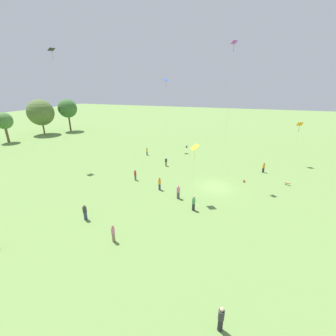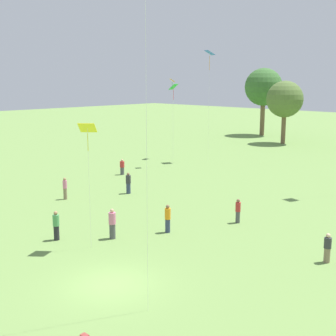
{
  "view_description": "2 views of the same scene",
  "coord_description": "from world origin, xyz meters",
  "px_view_note": "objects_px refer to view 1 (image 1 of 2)",
  "views": [
    {
      "loc": [
        -30.47,
        -2.91,
        14.12
      ],
      "look_at": [
        -2.66,
        6.49,
        3.16
      ],
      "focal_mm": 24.0,
      "sensor_mm": 36.0,
      "label": 1
    },
    {
      "loc": [
        16.64,
        -13.23,
        9.76
      ],
      "look_at": [
        -5.24,
        9.38,
        3.73
      ],
      "focal_mm": 50.0,
      "sensor_mm": 36.0,
      "label": 2
    }
  ],
  "objects_px": {
    "person_8": "(264,168)",
    "kite_3": "(233,58)",
    "person_3": "(85,212)",
    "person_2": "(178,192)",
    "person_10": "(135,175)",
    "person_1": "(147,151)",
    "kite_1": "(195,149)",
    "kite_0": "(300,125)",
    "picnic_bag_0": "(244,181)",
    "person_6": "(194,203)",
    "person_7": "(113,233)",
    "kite_7": "(166,84)",
    "dog_0": "(287,183)",
    "dog_1": "(187,146)",
    "person_0": "(166,162)",
    "kite_5": "(53,57)",
    "person_9": "(221,319)",
    "person_4": "(160,184)"
  },
  "relations": [
    {
      "from": "person_8",
      "to": "person_10",
      "type": "height_order",
      "value": "person_8"
    },
    {
      "from": "person_9",
      "to": "kite_5",
      "type": "relative_size",
      "value": 0.09
    },
    {
      "from": "person_8",
      "to": "person_2",
      "type": "bearing_deg",
      "value": -21.24
    },
    {
      "from": "person_1",
      "to": "person_3",
      "type": "distance_m",
      "value": 24.71
    },
    {
      "from": "kite_5",
      "to": "dog_0",
      "type": "distance_m",
      "value": 41.8
    },
    {
      "from": "person_7",
      "to": "kite_0",
      "type": "distance_m",
      "value": 36.93
    },
    {
      "from": "person_6",
      "to": "dog_0",
      "type": "height_order",
      "value": "person_6"
    },
    {
      "from": "kite_7",
      "to": "kite_1",
      "type": "bearing_deg",
      "value": -64.24
    },
    {
      "from": "person_6",
      "to": "person_7",
      "type": "relative_size",
      "value": 1.01
    },
    {
      "from": "kite_0",
      "to": "picnic_bag_0",
      "type": "xyz_separation_m",
      "value": [
        -11.79,
        8.42,
        -7.11
      ]
    },
    {
      "from": "person_1",
      "to": "kite_3",
      "type": "distance_m",
      "value": 24.7
    },
    {
      "from": "person_2",
      "to": "person_6",
      "type": "bearing_deg",
      "value": -114.55
    },
    {
      "from": "kite_7",
      "to": "picnic_bag_0",
      "type": "relative_size",
      "value": 46.58
    },
    {
      "from": "person_2",
      "to": "person_10",
      "type": "xyz_separation_m",
      "value": [
        3.68,
        8.05,
        -0.1
      ]
    },
    {
      "from": "person_10",
      "to": "kite_1",
      "type": "height_order",
      "value": "kite_1"
    },
    {
      "from": "person_1",
      "to": "kite_7",
      "type": "distance_m",
      "value": 15.04
    },
    {
      "from": "person_7",
      "to": "kite_1",
      "type": "relative_size",
      "value": 0.25
    },
    {
      "from": "person_1",
      "to": "person_0",
      "type": "bearing_deg",
      "value": 129.08
    },
    {
      "from": "person_0",
      "to": "person_4",
      "type": "distance_m",
      "value": 9.95
    },
    {
      "from": "person_3",
      "to": "kite_5",
      "type": "distance_m",
      "value": 27.31
    },
    {
      "from": "person_6",
      "to": "kite_5",
      "type": "relative_size",
      "value": 0.09
    },
    {
      "from": "person_10",
      "to": "kite_0",
      "type": "distance_m",
      "value": 30.29
    },
    {
      "from": "person_10",
      "to": "dog_1",
      "type": "relative_size",
      "value": 2.1
    },
    {
      "from": "person_4",
      "to": "kite_3",
      "type": "distance_m",
      "value": 19.42
    },
    {
      "from": "person_6",
      "to": "kite_0",
      "type": "bearing_deg",
      "value": -115.18
    },
    {
      "from": "kite_0",
      "to": "kite_5",
      "type": "distance_m",
      "value": 43.55
    },
    {
      "from": "person_3",
      "to": "kite_1",
      "type": "relative_size",
      "value": 0.25
    },
    {
      "from": "person_0",
      "to": "kite_7",
      "type": "distance_m",
      "value": 18.22
    },
    {
      "from": "person_1",
      "to": "kite_0",
      "type": "xyz_separation_m",
      "value": [
        3.67,
        -28.25,
        6.42
      ]
    },
    {
      "from": "kite_1",
      "to": "person_0",
      "type": "bearing_deg",
      "value": -141.51
    },
    {
      "from": "kite_0",
      "to": "picnic_bag_0",
      "type": "distance_m",
      "value": 16.13
    },
    {
      "from": "person_6",
      "to": "dog_1",
      "type": "bearing_deg",
      "value": -67.27
    },
    {
      "from": "person_10",
      "to": "kite_3",
      "type": "relative_size",
      "value": 0.09
    },
    {
      "from": "person_2",
      "to": "kite_1",
      "type": "height_order",
      "value": "kite_1"
    },
    {
      "from": "person_0",
      "to": "kite_0",
      "type": "distance_m",
      "value": 24.73
    },
    {
      "from": "kite_1",
      "to": "person_1",
      "type": "bearing_deg",
      "value": -135.77
    },
    {
      "from": "kite_5",
      "to": "dog_1",
      "type": "bearing_deg",
      "value": -162.7
    },
    {
      "from": "person_6",
      "to": "kite_5",
      "type": "height_order",
      "value": "kite_5"
    },
    {
      "from": "picnic_bag_0",
      "to": "kite_0",
      "type": "bearing_deg",
      "value": -35.53
    },
    {
      "from": "person_0",
      "to": "kite_7",
      "type": "xyz_separation_m",
      "value": [
        11.6,
        4.01,
        13.46
      ]
    },
    {
      "from": "kite_1",
      "to": "dog_1",
      "type": "xyz_separation_m",
      "value": [
        24.72,
        7.07,
        -6.53
      ]
    },
    {
      "from": "kite_7",
      "to": "picnic_bag_0",
      "type": "distance_m",
      "value": 26.97
    },
    {
      "from": "person_3",
      "to": "kite_3",
      "type": "xyz_separation_m",
      "value": [
        16.28,
        -13.13,
        16.43
      ]
    },
    {
      "from": "kite_3",
      "to": "picnic_bag_0",
      "type": "distance_m",
      "value": 17.5
    },
    {
      "from": "person_4",
      "to": "person_10",
      "type": "height_order",
      "value": "person_4"
    },
    {
      "from": "person_8",
      "to": "kite_3",
      "type": "relative_size",
      "value": 0.09
    },
    {
      "from": "person_1",
      "to": "dog_1",
      "type": "xyz_separation_m",
      "value": [
        8.59,
        -6.47,
        -0.51
      ]
    },
    {
      "from": "dog_0",
      "to": "kite_3",
      "type": "bearing_deg",
      "value": -56.52
    },
    {
      "from": "kite_1",
      "to": "kite_3",
      "type": "relative_size",
      "value": 0.38
    },
    {
      "from": "person_10",
      "to": "kite_7",
      "type": "relative_size",
      "value": 0.11
    }
  ]
}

